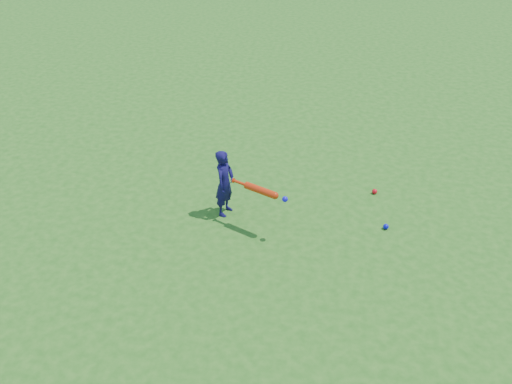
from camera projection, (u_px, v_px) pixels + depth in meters
The scene contains 5 objects.
ground at pixel (214, 194), 8.14m from camera, with size 80.00×80.00×0.00m, color #225F16.
child at pixel (225, 183), 7.49m from camera, with size 0.34×0.22×0.94m, color #130E43.
ground_ball_red at pixel (375, 191), 8.12m from camera, with size 0.07×0.07×0.07m, color red.
ground_ball_blue at pixel (386, 227), 7.40m from camera, with size 0.07×0.07×0.07m, color #0B0DC3.
bat_swing at pixel (263, 191), 7.08m from camera, with size 0.75×0.41×0.09m.
Camera 1 is at (1.61, -6.68, 4.40)m, focal length 40.00 mm.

